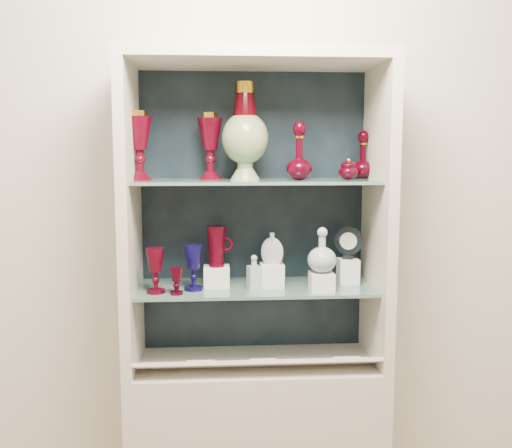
{
  "coord_description": "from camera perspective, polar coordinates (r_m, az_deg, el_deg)",
  "views": [
    {
      "loc": [
        -0.15,
        -0.65,
        1.58
      ],
      "look_at": [
        0.0,
        1.53,
        1.3
      ],
      "focal_mm": 40.0,
      "sensor_mm": 36.0,
      "label": 1
    }
  ],
  "objects": [
    {
      "name": "riser_flat_flask",
      "position": [
        2.25,
        1.61,
        -5.14
      ],
      "size": [
        0.09,
        0.09,
        0.09
      ],
      "primitive_type": "cube",
      "color": "silver",
      "rests_on": "shelf_lower"
    },
    {
      "name": "label_ledge",
      "position": [
        2.22,
        0.2,
        -13.8
      ],
      "size": [
        0.92,
        0.17,
        0.09
      ],
      "primitive_type": "cube",
      "rotation": [
        -0.44,
        0.0,
        0.0
      ],
      "color": "beige",
      "rests_on": "cabinet_base"
    },
    {
      "name": "cabinet_side_left",
      "position": [
        2.22,
        -12.47,
        0.53
      ],
      "size": [
        0.04,
        0.4,
        1.15
      ],
      "primitive_type": "cube",
      "color": "beige",
      "rests_on": "cabinet_base"
    },
    {
      "name": "riser_cameo_medallion",
      "position": [
        2.33,
        9.18,
        -4.67
      ],
      "size": [
        0.08,
        0.08,
        0.1
      ],
      "primitive_type": "cube",
      "color": "silver",
      "rests_on": "shelf_lower"
    },
    {
      "name": "ruby_goblet_tall",
      "position": [
        2.17,
        -10.02,
        -4.61
      ],
      "size": [
        0.09,
        0.09,
        0.17
      ],
      "primitive_type": null,
      "rotation": [
        0.0,
        0.0,
        0.27
      ],
      "color": "#4B0211",
      "rests_on": "shelf_lower"
    },
    {
      "name": "wall_back",
      "position": [
        2.41,
        -0.36,
        3.02
      ],
      "size": [
        3.5,
        0.02,
        2.8
      ],
      "primitive_type": "cube",
      "color": "silver",
      "rests_on": "ground"
    },
    {
      "name": "cobalt_goblet",
      "position": [
        2.2,
        -6.27,
        -4.34
      ],
      "size": [
        0.08,
        0.08,
        0.17
      ],
      "primitive_type": null,
      "rotation": [
        0.0,
        0.0,
        -0.07
      ],
      "color": "#0D0842",
      "rests_on": "shelf_lower"
    },
    {
      "name": "ruby_decanter_b",
      "position": [
        2.36,
        10.65,
        7.0
      ],
      "size": [
        0.11,
        0.11,
        0.21
      ],
      "primitive_type": null,
      "rotation": [
        0.0,
        0.0,
        -0.38
      ],
      "color": "#39000C",
      "rests_on": "shelf_upper"
    },
    {
      "name": "clear_square_bottle",
      "position": [
        2.19,
        -0.2,
        -4.86
      ],
      "size": [
        0.06,
        0.06,
        0.14
      ],
      "primitive_type": null,
      "rotation": [
        0.0,
        0.0,
        0.27
      ],
      "color": "#94A8AD",
      "rests_on": "shelf_lower"
    },
    {
      "name": "flat_flask",
      "position": [
        2.23,
        1.62,
        -2.4
      ],
      "size": [
        0.1,
        0.07,
        0.13
      ],
      "primitive_type": null,
      "rotation": [
        0.0,
        0.0,
        -0.38
      ],
      "color": "#A1A8B5",
      "rests_on": "riser_flat_flask"
    },
    {
      "name": "shelf_lower",
      "position": [
        2.27,
        -0.03,
        -6.37
      ],
      "size": [
        0.92,
        0.34,
        0.01
      ],
      "primitive_type": "cube",
      "color": "slate",
      "rests_on": "cabinet_side_left"
    },
    {
      "name": "label_card_0",
      "position": [
        2.22,
        0.64,
        -13.42
      ],
      "size": [
        0.1,
        0.06,
        0.03
      ],
      "primitive_type": "cube",
      "rotation": [
        -0.44,
        0.0,
        0.0
      ],
      "color": "white",
      "rests_on": "label_ledge"
    },
    {
      "name": "lidded_bowl",
      "position": [
        2.24,
        9.2,
        5.5
      ],
      "size": [
        0.08,
        0.08,
        0.09
      ],
      "primitive_type": null,
      "rotation": [
        0.0,
        0.0,
        -0.09
      ],
      "color": "#39000C",
      "rests_on": "shelf_upper"
    },
    {
      "name": "ruby_decanter_a",
      "position": [
        2.18,
        4.35,
        7.68
      ],
      "size": [
        0.13,
        0.13,
        0.25
      ],
      "primitive_type": null,
      "rotation": [
        0.0,
        0.0,
        -0.37
      ],
      "color": "#39000C",
      "rests_on": "shelf_upper"
    },
    {
      "name": "ruby_goblet_small",
      "position": [
        2.15,
        -7.96,
        -5.68
      ],
      "size": [
        0.06,
        0.06,
        0.1
      ],
      "primitive_type": null,
      "rotation": [
        0.0,
        0.0,
        0.29
      ],
      "color": "#39000C",
      "rests_on": "shelf_lower"
    },
    {
      "name": "ruby_pitcher",
      "position": [
        2.23,
        -3.98,
        -2.25
      ],
      "size": [
        0.12,
        0.08,
        0.16
      ],
      "primitive_type": null,
      "rotation": [
        0.0,
        0.0,
        0.0
      ],
      "color": "#4B0211",
      "rests_on": "riser_ruby_pitcher"
    },
    {
      "name": "label_card_1",
      "position": [
        2.26,
        8.88,
        -13.07
      ],
      "size": [
        0.1,
        0.06,
        0.03
      ],
      "primitive_type": "cube",
      "rotation": [
        -0.44,
        0.0,
        0.0
      ],
      "color": "white",
      "rests_on": "label_ledge"
    },
    {
      "name": "cabinet_top_cap",
      "position": [
        2.21,
        0.0,
        16.16
      ],
      "size": [
        1.0,
        0.4,
        0.04
      ],
      "primitive_type": "cube",
      "color": "beige",
      "rests_on": "cabinet_side_left"
    },
    {
      "name": "label_card_2",
      "position": [
        2.21,
        -5.54,
        -13.51
      ],
      "size": [
        0.1,
        0.06,
        0.03
      ],
      "primitive_type": "cube",
      "rotation": [
        -0.44,
        0.0,
        0.0
      ],
      "color": "white",
      "rests_on": "label_ledge"
    },
    {
      "name": "riser_ruby_pitcher",
      "position": [
        2.26,
        -3.95,
        -5.25
      ],
      "size": [
        0.1,
        0.1,
        0.08
      ],
      "primitive_type": "cube",
      "color": "silver",
      "rests_on": "shelf_lower"
    },
    {
      "name": "cabinet_side_right",
      "position": [
        2.28,
        12.12,
        0.73
      ],
      "size": [
        0.04,
        0.4,
        1.15
      ],
      "primitive_type": "cube",
      "color": "beige",
      "rests_on": "cabinet_base"
    },
    {
      "name": "pedestal_lamp_left",
      "position": [
        2.21,
        -11.58,
        7.68
      ],
      "size": [
        0.12,
        0.12,
        0.26
      ],
      "primitive_type": null,
      "rotation": [
        0.0,
        0.0,
        0.3
      ],
      "color": "#4B0211",
      "rests_on": "shelf_upper"
    },
    {
      "name": "cabinet_back_panel",
      "position": [
        2.39,
        -0.31,
        1.17
      ],
      "size": [
        0.98,
        0.02,
        1.15
      ],
      "primitive_type": "cube",
      "color": "black",
      "rests_on": "cabinet_base"
    },
    {
      "name": "enamel_urn",
      "position": [
        2.21,
        -1.1,
        9.25
      ],
      "size": [
        0.22,
        0.22,
        0.37
      ],
      "primitive_type": null,
      "rotation": [
        0.0,
        0.0,
        -0.23
      ],
      "color": "#124B24",
      "rests_on": "shelf_upper"
    },
    {
      "name": "pedestal_lamp_right",
      "position": [
        2.25,
        -4.62,
        7.77
      ],
      "size": [
        0.1,
        0.1,
        0.26
      ],
      "primitive_type": null,
      "rotation": [
        0.0,
        0.0,
        -0.05
      ],
      "color": "#4B0211",
      "rests_on": "shelf_upper"
    },
    {
      "name": "clear_round_decanter",
      "position": [
        2.18,
        6.62,
        -2.72
      ],
      "size": [
        0.15,
        0.15,
        0.17
      ],
      "primitive_type": null,
      "rotation": [
        0.0,
        0.0,
        0.41
      ],
      "color": "#94A8AD",
      "rests_on": "riser_clear_round_decanter"
    },
    {
      "name": "cameo_medallion",
      "position": [
        2.31,
        9.24,
        -1.82
      ],
      "size": [
        0.12,
        0.08,
        0.13
      ],
      "primitive_type": null,
      "rotation": [
        0.0,
        0.0,
        -0.37
      ],
      "color": "black",
      "rests_on": "riser_cameo_medallion"
    },
    {
      "name": "shelf_upper",
      "position": [
        2.21,
        -0.04,
        4.3
      ],
      "size": [
        0.92,
        0.34,
        0.01
      ],
      "primitive_type": "cube",
      "color": "slate",
      "rests_on": "cabinet_side_left"
    },
    {
      "name": "riser_clear_round_decanter",
      "position": [
        2.2,
        6.57,
        -5.74
      ],
      "size": [
        0.09,
        0.09,
        0.07
      ],
      "primitive_type": "cube",
      "color": "silver",
      "rests_on": "shelf_lower"
    }
  ]
}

